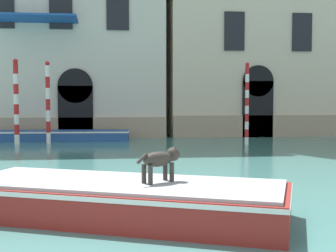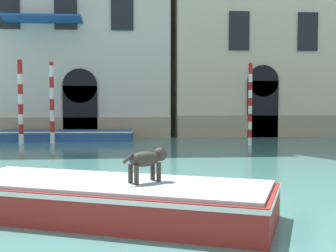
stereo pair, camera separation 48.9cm
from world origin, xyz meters
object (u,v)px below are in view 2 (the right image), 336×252
at_px(boat_moored_near_palazzo, 66,135).
at_px(mooring_pole_3, 21,101).
at_px(boat_foreground, 109,198).
at_px(dog_on_deck, 148,159).
at_px(mooring_pole_1, 250,104).
at_px(mooring_pole_0, 52,102).

height_order(boat_moored_near_palazzo, mooring_pole_3, mooring_pole_3).
bearing_deg(boat_foreground, dog_on_deck, 10.58).
height_order(dog_on_deck, boat_moored_near_palazzo, dog_on_deck).
bearing_deg(mooring_pole_1, mooring_pole_3, 172.36).
distance_m(boat_foreground, mooring_pole_1, 14.19).
relative_size(dog_on_deck, boat_moored_near_palazzo, 0.12).
relative_size(dog_on_deck, mooring_pole_1, 0.22).
relative_size(mooring_pole_0, mooring_pole_1, 1.03).
xyz_separation_m(boat_moored_near_palazzo, mooring_pole_3, (-1.91, -1.64, 1.78)).
xyz_separation_m(boat_foreground, mooring_pole_3, (-4.81, 14.19, 1.69)).
relative_size(boat_moored_near_palazzo, mooring_pole_0, 1.76).
bearing_deg(dog_on_deck, mooring_pole_3, 78.49).
distance_m(boat_moored_near_palazzo, mooring_pole_0, 2.27).
bearing_deg(mooring_pole_0, dog_on_deck, -74.33).
height_order(dog_on_deck, mooring_pole_0, mooring_pole_0).
bearing_deg(mooring_pole_1, dog_on_deck, -112.48).
height_order(boat_foreground, dog_on_deck, dog_on_deck).
bearing_deg(boat_moored_near_palazzo, mooring_pole_1, -15.60).
height_order(boat_moored_near_palazzo, mooring_pole_0, mooring_pole_0).
xyz_separation_m(boat_moored_near_palazzo, mooring_pole_1, (8.95, -3.10, 1.68)).
bearing_deg(boat_moored_near_palazzo, mooring_pole_3, -135.87).
distance_m(boat_moored_near_palazzo, mooring_pole_1, 9.62).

